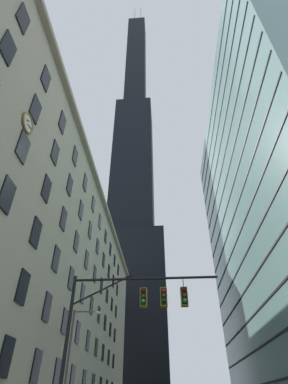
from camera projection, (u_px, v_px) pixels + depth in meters
The scene contains 5 objects.
station_building at pixel (45, 287), 40.66m from camera, with size 13.98×67.70×29.73m.
dark_skyscraper at pixel (133, 194), 115.19m from camera, with size 22.80×22.80×229.04m.
glass_office_midrise at pixel (284, 204), 51.06m from camera, with size 17.76×54.19×59.83m.
traffic_signal_mast at pixel (135, 311), 16.51m from camera, with size 8.57×0.63×7.76m.
street_lamppost at pixel (73, 354), 23.16m from camera, with size 2.37×0.32×8.04m.
Camera 1 is at (-1.21, -11.65, 1.49)m, focal length 27.85 mm.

